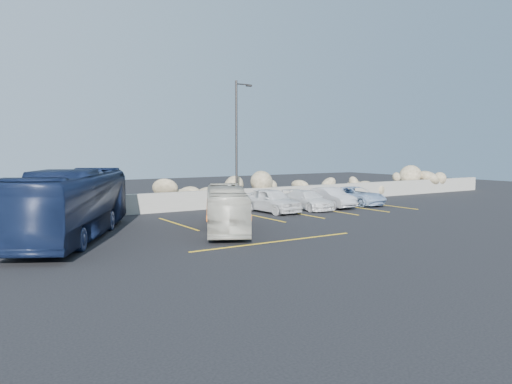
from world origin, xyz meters
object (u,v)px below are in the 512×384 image
car_a (271,200)px  car_b (331,198)px  tour_coach (72,204)px  car_d (356,196)px  car_c (308,200)px  lamppost (237,142)px  vintage_bus (226,208)px

car_a → car_b: 4.78m
tour_coach → car_b: 17.35m
tour_coach → car_b: size_ratio=2.71×
car_d → car_b: bearing=-179.5°
car_c → car_d: size_ratio=0.92×
lamppost → car_a: size_ratio=1.82×
vintage_bus → car_d: size_ratio=1.69×
tour_coach → car_d: size_ratio=2.40×
vintage_bus → tour_coach: bearing=-166.6°
vintage_bus → car_b: vintage_bus is taller
lamppost → vintage_bus: (-3.87, -5.58, -3.23)m
lamppost → car_b: bearing=-9.9°
vintage_bus → car_c: bearing=54.5°
car_a → tour_coach: bearing=-171.1°
vintage_bus → car_d: 13.75m
car_a → car_b: bearing=-3.7°
car_a → car_d: (7.30, 0.29, -0.12)m
car_a → car_d: bearing=-1.7°
lamppost → tour_coach: size_ratio=0.74×
car_c → car_d: car_d is taller
lamppost → car_a: bearing=-33.5°
vintage_bus → car_d: bearing=47.0°
car_a → vintage_bus: bearing=-145.6°
tour_coach → car_d: 19.89m
car_a → car_d: size_ratio=0.97×
tour_coach → car_b: tour_coach is taller
vintage_bus → car_b: 11.30m
lamppost → car_c: lamppost is taller
vintage_bus → car_a: size_ratio=1.74×
tour_coach → lamppost: bearing=49.0°
tour_coach → car_c: size_ratio=2.61×
lamppost → car_d: size_ratio=1.77×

